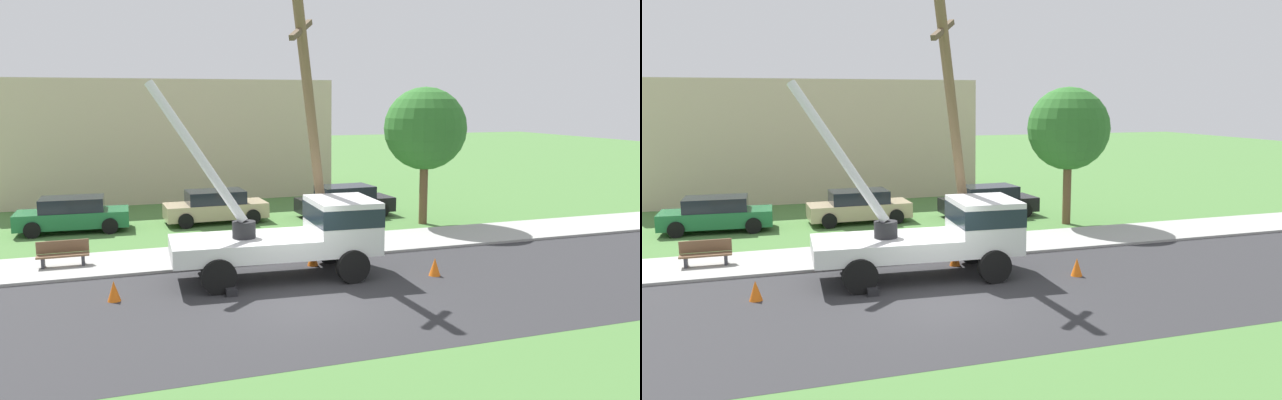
{
  "view_description": "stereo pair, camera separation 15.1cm",
  "coord_description": "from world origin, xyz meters",
  "views": [
    {
      "loc": [
        -5.23,
        -15.86,
        5.45
      ],
      "look_at": [
        1.37,
        2.89,
        2.27
      ],
      "focal_mm": 36.05,
      "sensor_mm": 36.0,
      "label": 1
    },
    {
      "loc": [
        -5.09,
        -15.91,
        5.45
      ],
      "look_at": [
        1.37,
        2.89,
        2.27
      ],
      "focal_mm": 36.05,
      "sensor_mm": 36.0,
      "label": 2
    }
  ],
  "objects": [
    {
      "name": "park_bench",
      "position": [
        -6.36,
        5.82,
        0.46
      ],
      "size": [
        1.6,
        0.45,
        0.9
      ],
      "color": "brown",
      "rests_on": "ground"
    },
    {
      "name": "sidewalk_strip",
      "position": [
        0.0,
        5.76,
        0.05
      ],
      "size": [
        80.0,
        3.21,
        0.1
      ],
      "primitive_type": "cube",
      "color": "#9E9E99",
      "rests_on": "ground"
    },
    {
      "name": "lowrise_building_backdrop",
      "position": [
        -1.68,
        20.88,
        3.2
      ],
      "size": [
        18.0,
        6.0,
        6.4
      ],
      "primitive_type": "cube",
      "color": "#C6B293",
      "rests_on": "ground"
    },
    {
      "name": "parked_sedan_black",
      "position": [
        5.6,
        11.43,
        0.71
      ],
      "size": [
        4.47,
        2.13,
        1.42
      ],
      "color": "black",
      "rests_on": "ground"
    },
    {
      "name": "ground_plane",
      "position": [
        0.0,
        12.0,
        0.0
      ],
      "size": [
        120.0,
        120.0,
        0.0
      ],
      "primitive_type": "plane",
      "color": "#477538"
    },
    {
      "name": "parked_sedan_tan",
      "position": [
        -0.33,
        11.91,
        0.71
      ],
      "size": [
        4.43,
        2.07,
        1.42
      ],
      "color": "tan",
      "rests_on": "ground"
    },
    {
      "name": "road_asphalt",
      "position": [
        0.0,
        0.0,
        0.0
      ],
      "size": [
        80.0,
        8.31,
        0.01
      ],
      "primitive_type": "cube",
      "color": "#2B2B2D",
      "rests_on": "ground"
    },
    {
      "name": "leaning_utility_pole",
      "position": [
        1.38,
        3.61,
        4.37
      ],
      "size": [
        2.43,
        3.17,
        8.55
      ],
      "color": "brown",
      "rests_on": "ground"
    },
    {
      "name": "utility_truck",
      "position": [
        0.64,
        2.52,
        1.41
      ],
      "size": [
        6.75,
        3.21,
        5.98
      ],
      "color": "silver",
      "rests_on": "ground"
    },
    {
      "name": "roadside_tree_near",
      "position": [
        8.17,
        8.66,
        4.12
      ],
      "size": [
        3.54,
        3.54,
        5.91
      ],
      "color": "brown",
      "rests_on": "ground"
    },
    {
      "name": "traffic_cone_ahead",
      "position": [
        4.51,
        1.11,
        0.28
      ],
      "size": [
        0.36,
        0.36,
        0.56
      ],
      "primitive_type": "cone",
      "color": "orange",
      "rests_on": "ground"
    },
    {
      "name": "traffic_cone_behind",
      "position": [
        -4.93,
        1.76,
        0.28
      ],
      "size": [
        0.36,
        0.36,
        0.56
      ],
      "primitive_type": "cone",
      "color": "orange",
      "rests_on": "ground"
    },
    {
      "name": "parked_sedan_green",
      "position": [
        -6.21,
        11.91,
        0.71
      ],
      "size": [
        4.48,
        2.15,
        1.42
      ],
      "color": "#1E6638",
      "rests_on": "ground"
    },
    {
      "name": "traffic_cone_curbside",
      "position": [
        1.34,
        3.5,
        0.28
      ],
      "size": [
        0.36,
        0.36,
        0.56
      ],
      "primitive_type": "cone",
      "color": "orange",
      "rests_on": "ground"
    }
  ]
}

